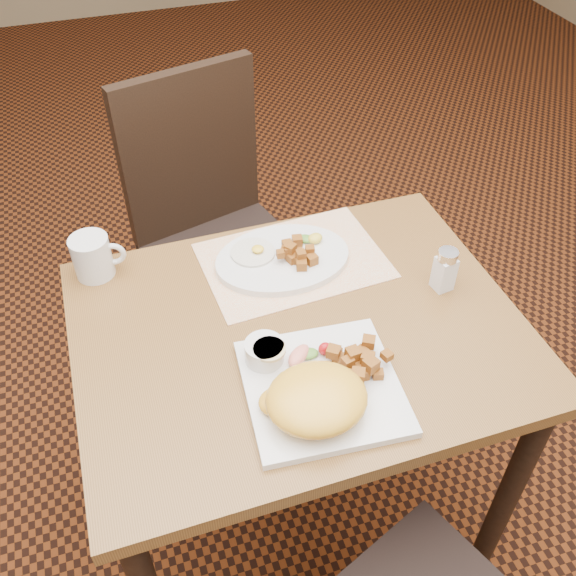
% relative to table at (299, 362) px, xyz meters
% --- Properties ---
extents(ground, '(8.00, 8.00, 0.00)m').
position_rel_table_xyz_m(ground, '(0.00, 0.00, -0.64)').
color(ground, black).
rests_on(ground, ground).
extents(table, '(0.90, 0.70, 0.75)m').
position_rel_table_xyz_m(table, '(0.00, 0.00, 0.00)').
color(table, brown).
rests_on(table, ground).
extents(chair_far, '(0.52, 0.52, 0.97)m').
position_rel_table_xyz_m(chair_far, '(-0.04, 0.67, -0.10)').
color(chair_far, black).
rests_on(chair_far, ground).
extents(placemat, '(0.42, 0.30, 0.00)m').
position_rel_table_xyz_m(placemat, '(0.05, 0.20, 0.11)').
color(placemat, white).
rests_on(placemat, table).
extents(plate_square, '(0.30, 0.30, 0.02)m').
position_rel_table_xyz_m(plate_square, '(-0.01, -0.17, 0.12)').
color(plate_square, silver).
rests_on(plate_square, table).
extents(plate_oval, '(0.30, 0.23, 0.02)m').
position_rel_table_xyz_m(plate_oval, '(0.03, 0.20, 0.12)').
color(plate_oval, silver).
rests_on(plate_oval, placemat).
extents(hollandaise_mound, '(0.19, 0.16, 0.07)m').
position_rel_table_xyz_m(hollandaise_mound, '(-0.05, -0.22, 0.16)').
color(hollandaise_mound, yellow).
rests_on(hollandaise_mound, plate_square).
extents(ramekin, '(0.07, 0.08, 0.04)m').
position_rel_table_xyz_m(ramekin, '(-0.09, -0.07, 0.15)').
color(ramekin, silver).
rests_on(ramekin, plate_square).
extents(garnish_sq, '(0.10, 0.06, 0.03)m').
position_rel_table_xyz_m(garnish_sq, '(-0.02, -0.09, 0.14)').
color(garnish_sq, '#387223').
rests_on(garnish_sq, plate_square).
extents(fried_egg, '(0.10, 0.10, 0.02)m').
position_rel_table_xyz_m(fried_egg, '(-0.03, 0.23, 0.13)').
color(fried_egg, white).
rests_on(fried_egg, plate_oval).
extents(garnish_ov, '(0.07, 0.05, 0.02)m').
position_rel_table_xyz_m(garnish_ov, '(0.11, 0.23, 0.14)').
color(garnish_ov, '#387223').
rests_on(garnish_ov, plate_oval).
extents(salt_shaker, '(0.05, 0.05, 0.10)m').
position_rel_table_xyz_m(salt_shaker, '(0.33, 0.01, 0.16)').
color(salt_shaker, white).
rests_on(salt_shaker, table).
extents(coffee_mug, '(0.12, 0.08, 0.10)m').
position_rel_table_xyz_m(coffee_mug, '(-0.37, 0.29, 0.16)').
color(coffee_mug, silver).
rests_on(coffee_mug, table).
extents(home_fries_sq, '(0.13, 0.11, 0.04)m').
position_rel_table_xyz_m(home_fries_sq, '(0.06, -0.15, 0.14)').
color(home_fries_sq, '#965518').
rests_on(home_fries_sq, plate_square).
extents(home_fries_ov, '(0.09, 0.11, 0.04)m').
position_rel_table_xyz_m(home_fries_ov, '(0.06, 0.18, 0.14)').
color(home_fries_ov, '#965518').
rests_on(home_fries_ov, plate_oval).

